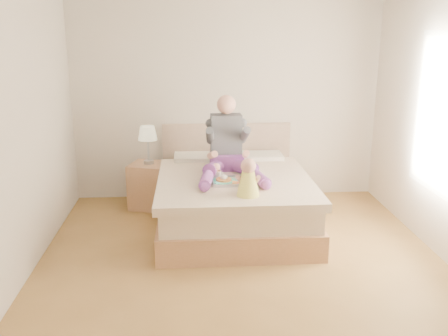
{
  "coord_description": "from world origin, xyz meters",
  "views": [
    {
      "loc": [
        -0.48,
        -4.4,
        2.23
      ],
      "look_at": [
        -0.12,
        0.83,
        0.74
      ],
      "focal_mm": 40.0,
      "sensor_mm": 36.0,
      "label": 1
    }
  ],
  "objects": [
    {
      "name": "room",
      "position": [
        0.08,
        0.01,
        1.51
      ],
      "size": [
        4.02,
        4.22,
        2.71
      ],
      "color": "brown",
      "rests_on": "ground"
    },
    {
      "name": "baby",
      "position": [
        0.08,
        0.29,
        0.76
      ],
      "size": [
        0.25,
        0.34,
        0.38
      ],
      "rotation": [
        0.0,
        0.0,
        -0.17
      ],
      "color": "#F5EF4D",
      "rests_on": "bed"
    },
    {
      "name": "adult",
      "position": [
        -0.05,
        1.14,
        0.87
      ],
      "size": [
        0.76,
        1.08,
        0.9
      ],
      "rotation": [
        0.0,
        0.0,
        0.03
      ],
      "color": "#75388C",
      "rests_on": "bed"
    },
    {
      "name": "bed",
      "position": [
        0.0,
        1.08,
        0.32
      ],
      "size": [
        1.7,
        2.18,
        1.0
      ],
      "color": "#936745",
      "rests_on": "ground"
    },
    {
      "name": "tray",
      "position": [
        -0.04,
        0.72,
        0.64
      ],
      "size": [
        0.44,
        0.35,
        0.12
      ],
      "rotation": [
        0.0,
        0.0,
        0.03
      ],
      "color": "#B8BBBF",
      "rests_on": "bed"
    },
    {
      "name": "lamp",
      "position": [
        -1.01,
        1.68,
        0.94
      ],
      "size": [
        0.23,
        0.23,
        0.48
      ],
      "color": "#B8BBBF",
      "rests_on": "nightstand"
    },
    {
      "name": "nightstand",
      "position": [
        -1.0,
        1.67,
        0.29
      ],
      "size": [
        0.57,
        0.53,
        0.58
      ],
      "rotation": [
        0.0,
        0.0,
        -0.28
      ],
      "color": "#936745",
      "rests_on": "ground"
    }
  ]
}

